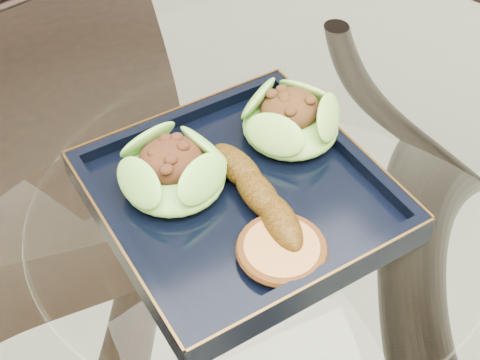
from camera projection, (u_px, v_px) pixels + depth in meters
name	position (u px, v px, depth m)	size (l,w,h in m)	color
dining_table	(255.00, 331.00, 0.77)	(1.13, 1.13, 0.77)	white
dining_chair	(44.00, 107.00, 1.08)	(0.52, 0.52, 1.02)	black
navy_plate	(240.00, 200.00, 0.68)	(0.27, 0.27, 0.02)	black
lettuce_wrap_left	(173.00, 172.00, 0.66)	(0.11, 0.11, 0.04)	#569D2D
lettuce_wrap_right	(291.00, 121.00, 0.72)	(0.10, 0.10, 0.04)	#569D2D
roasted_plantain	(258.00, 193.00, 0.65)	(0.15, 0.03, 0.03)	#613D0A
crumb_patty	(282.00, 251.00, 0.61)	(0.07, 0.07, 0.01)	#BA7E3E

